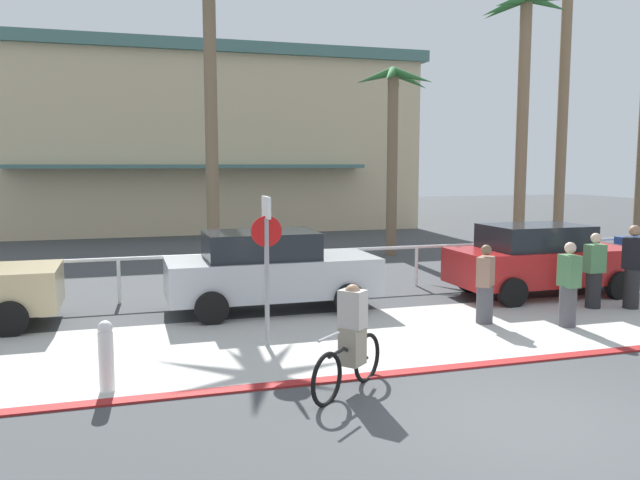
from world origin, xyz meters
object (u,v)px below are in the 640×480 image
palm_tree_3 (524,64)px  pedestrian_2 (485,288)px  car_red_2 (541,259)px  stop_sign_bike_lane (267,249)px  palm_tree_2 (393,117)px  palm_tree_4 (565,34)px  pedestrian_1 (594,274)px  pedestrian_0 (633,270)px  bollard_1 (106,356)px  car_silver_1 (270,270)px  palm_tree_1 (209,48)px  pedestrian_3 (568,288)px  cyclist_black_0 (351,341)px

palm_tree_3 → pedestrian_2: bearing=-127.9°
car_red_2 → pedestrian_2: size_ratio=2.83×
stop_sign_bike_lane → car_red_2: (7.08, 2.36, -0.81)m
palm_tree_2 → palm_tree_4: 6.62m
palm_tree_2 → pedestrian_1: (0.91, -8.86, -3.91)m
palm_tree_4 → pedestrian_0: size_ratio=5.58×
bollard_1 → palm_tree_2: bearing=51.4°
car_red_2 → car_silver_1: bearing=176.8°
palm_tree_1 → palm_tree_3: palm_tree_1 is taller
pedestrian_3 → bollard_1: bearing=-171.9°
palm_tree_2 → palm_tree_3: size_ratio=0.76×
palm_tree_1 → pedestrian_2: size_ratio=5.55×
stop_sign_bike_lane → bollard_1: size_ratio=2.56×
palm_tree_4 → pedestrian_3: palm_tree_4 is taller
car_red_2 → pedestrian_0: size_ratio=2.43×
pedestrian_1 → pedestrian_3: pedestrian_1 is taller
stop_sign_bike_lane → palm_tree_2: (6.41, 9.72, 2.98)m
stop_sign_bike_lane → pedestrian_0: stop_sign_bike_lane is taller
palm_tree_3 → pedestrian_2: (-5.30, -6.80, -5.44)m
pedestrian_0 → pedestrian_2: bearing=-176.5°
bollard_1 → car_red_2: 10.38m
pedestrian_0 → car_silver_1: bearing=164.0°
stop_sign_bike_lane → bollard_1: stop_sign_bike_lane is taller
stop_sign_bike_lane → bollard_1: bearing=-149.4°
palm_tree_1 → car_silver_1: (0.48, -5.35, -5.44)m
car_silver_1 → pedestrian_2: bearing=-32.3°
pedestrian_0 → pedestrian_2: pedestrian_0 is taller
palm_tree_2 → stop_sign_bike_lane: bearing=-123.4°
pedestrian_3 → pedestrian_2: bearing=153.5°
car_silver_1 → pedestrian_1: 6.93m
palm_tree_2 → car_silver_1: bearing=-129.5°
car_red_2 → pedestrian_2: bearing=-143.4°
palm_tree_4 → bollard_1: bearing=-145.4°
palm_tree_1 → palm_tree_3: 9.56m
bollard_1 → pedestrian_0: (10.63, 2.10, 0.33)m
car_silver_1 → pedestrian_2: 4.42m
pedestrian_0 → palm_tree_2: bearing=100.3°
palm_tree_1 → palm_tree_2: 6.67m
bollard_1 → pedestrian_3: size_ratio=0.61×
car_silver_1 → pedestrian_2: size_ratio=2.83×
palm_tree_2 → car_red_2: (0.67, -7.36, -3.79)m
car_silver_1 → pedestrian_3: size_ratio=2.69×
car_red_2 → pedestrian_0: pedestrian_0 is taller
car_red_2 → pedestrian_3: (-1.32, -2.69, -0.12)m
stop_sign_bike_lane → pedestrian_1: stop_sign_bike_lane is taller
bollard_1 → pedestrian_3: pedestrian_3 is taller
bollard_1 → palm_tree_4: 19.36m
bollard_1 → palm_tree_3: bearing=35.3°
palm_tree_1 → car_red_2: size_ratio=1.96×
cyclist_black_0 → pedestrian_0: bearing=21.7°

